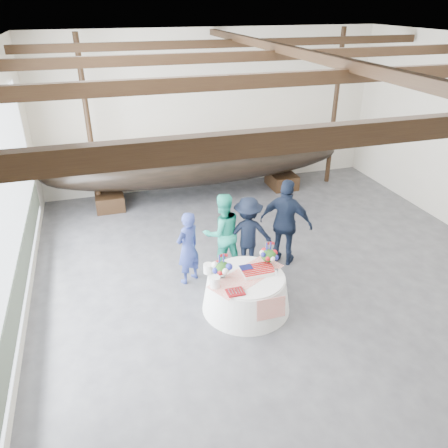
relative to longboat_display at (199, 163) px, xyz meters
name	(u,v)px	position (x,y,z in m)	size (l,w,h in m)	color
floor	(295,291)	(0.64, -5.10, -1.03)	(10.00, 12.00, 0.01)	#3D3D42
wall_back	(212,111)	(0.64, 0.90, 1.22)	(10.00, 0.02, 4.50)	silver
ceiling	(317,49)	(0.64, -5.10, 3.47)	(10.00, 12.00, 0.01)	white
pavilion_structure	(291,74)	(0.64, -4.24, 2.97)	(9.80, 11.76, 4.50)	black
open_bay	(11,221)	(-4.30, -4.10, 0.80)	(0.03, 7.00, 3.20)	silver
longboat_display	(199,163)	(0.00, 0.00, 0.00)	(8.61, 1.72, 1.61)	black
banquet_table	(246,292)	(-0.46, -5.28, -0.68)	(1.63, 1.63, 0.70)	white
tabletop_items	(244,266)	(-0.47, -5.16, -0.18)	(1.59, 1.20, 0.40)	red
guest_woman_blue	(188,248)	(-1.28, -4.10, -0.26)	(0.56, 0.37, 1.55)	navy
guest_woman_teal	(222,232)	(-0.48, -3.84, -0.17)	(0.83, 0.65, 1.72)	#22B092
guest_man_left	(248,234)	(0.04, -3.96, -0.22)	(1.05, 0.60, 1.62)	black
guest_man_right	(286,223)	(0.87, -4.02, -0.07)	(1.13, 0.47, 1.93)	#131C30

